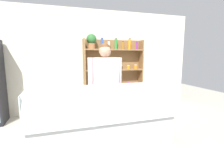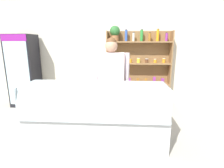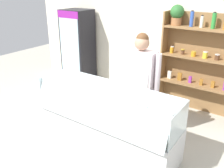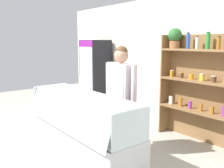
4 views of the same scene
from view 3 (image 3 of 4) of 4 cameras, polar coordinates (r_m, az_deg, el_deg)
The scene contains 6 objects.
ground_plane at distance 4.22m, azimuth -3.11°, elevation -12.87°, with size 12.00×12.00×0.00m, color #B7B2A3.
back_wall at distance 5.39m, azimuth 10.91°, elevation 10.40°, with size 6.80×0.10×2.70m, color silver.
drinks_fridge at distance 6.21m, azimuth -7.76°, elevation 8.07°, with size 0.66×0.58×1.84m.
shelving_unit at distance 4.96m, azimuth 19.85°, elevation 5.99°, with size 1.64×0.29×2.04m.
deli_display_case at distance 3.94m, azimuth -1.25°, elevation -10.13°, with size 2.26×0.72×1.01m.
shop_clerk at distance 3.96m, azimuth 6.46°, elevation 1.63°, with size 0.67×0.25×1.73m.
Camera 3 is at (2.16, -2.69, 2.43)m, focal length 40.00 mm.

